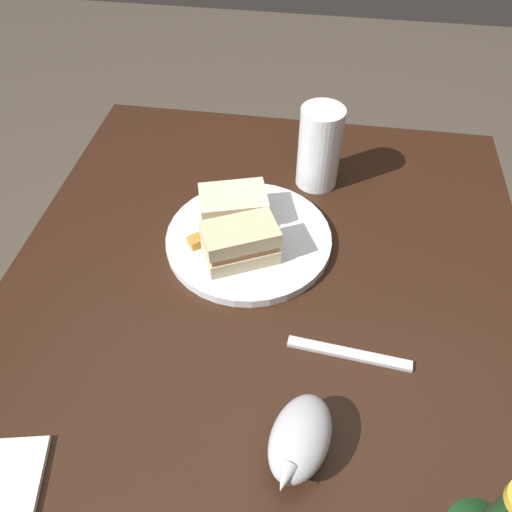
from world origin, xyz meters
TOP-DOWN VIEW (x-y plane):
  - ground_plane at (0.00, 0.00)m, footprint 6.00×6.00m
  - dining_table at (0.00, 0.00)m, footprint 1.03×0.86m
  - plate at (-0.12, -0.04)m, footprint 0.29×0.29m
  - sandwich_half_left at (-0.16, -0.08)m, footprint 0.11×0.13m
  - sandwich_half_right at (-0.06, -0.05)m, footprint 0.11×0.14m
  - potato_wedge_front at (-0.09, -0.08)m, footprint 0.05×0.03m
  - potato_wedge_middle at (-0.09, -0.12)m, footprint 0.04×0.04m
  - potato_wedge_back at (-0.15, -0.10)m, footprint 0.04×0.05m
  - potato_wedge_left_edge at (-0.08, -0.07)m, footprint 0.04×0.03m
  - potato_wedge_right_edge at (-0.07, -0.10)m, footprint 0.05×0.05m
  - pint_glass at (-0.30, 0.06)m, footprint 0.08×0.08m
  - gravy_boat at (0.24, 0.08)m, footprint 0.14×0.10m
  - napkin at (0.33, -0.27)m, footprint 0.13×0.11m
  - fork at (0.09, 0.14)m, footprint 0.03×0.18m

SIDE VIEW (x-z plane):
  - ground_plane at x=0.00m, z-range 0.00..0.00m
  - dining_table at x=0.00m, z-range 0.00..0.76m
  - fork at x=0.09m, z-range 0.76..0.77m
  - napkin at x=0.33m, z-range 0.76..0.77m
  - plate at x=-0.12m, z-range 0.76..0.78m
  - potato_wedge_back at x=-0.15m, z-range 0.78..0.79m
  - potato_wedge_front at x=-0.09m, z-range 0.78..0.79m
  - potato_wedge_middle at x=-0.09m, z-range 0.78..0.80m
  - potato_wedge_left_edge at x=-0.08m, z-range 0.78..0.80m
  - potato_wedge_right_edge at x=-0.07m, z-range 0.78..0.80m
  - gravy_boat at x=0.24m, z-range 0.77..0.84m
  - sandwich_half_left at x=-0.16m, z-range 0.78..0.83m
  - sandwich_half_right at x=-0.06m, z-range 0.78..0.85m
  - pint_glass at x=-0.30m, z-range 0.75..0.91m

